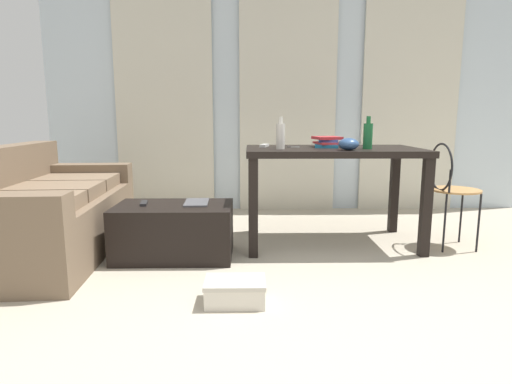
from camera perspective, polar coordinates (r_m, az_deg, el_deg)
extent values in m
plane|color=#B2A893|center=(3.08, 7.18, -9.74)|extent=(7.64, 7.64, 0.00)
cube|color=silver|center=(4.89, 4.19, 13.57)|extent=(5.29, 0.10, 2.70)
cube|color=beige|center=(4.87, -12.14, 11.61)|extent=(1.06, 0.03, 2.39)
cube|color=beige|center=(4.80, 4.25, 11.82)|extent=(1.06, 0.03, 2.39)
cube|color=beige|center=(5.10, 19.86, 11.16)|extent=(1.06, 0.03, 2.39)
cube|color=brown|center=(3.63, -25.79, -4.07)|extent=(0.99, 1.86, 0.43)
cube|color=brown|center=(4.33, -22.21, 2.35)|extent=(0.90, 0.25, 0.17)
cube|color=#7D664F|center=(4.00, -22.96, 1.22)|extent=(0.67, 0.48, 0.10)
cube|color=#7D664F|center=(3.56, -25.36, 0.08)|extent=(0.67, 0.48, 0.10)
cube|color=#7D664F|center=(3.14, -28.43, -1.37)|extent=(0.67, 0.48, 0.10)
cube|color=black|center=(3.26, -10.85, -5.11)|extent=(0.86, 0.53, 0.40)
cube|color=black|center=(3.51, 10.15, 5.42)|extent=(1.38, 0.81, 0.05)
cube|color=black|center=(3.15, -0.37, -2.21)|extent=(0.07, 0.07, 0.74)
cube|color=black|center=(3.41, 21.74, -1.98)|extent=(0.07, 0.07, 0.74)
cube|color=black|center=(3.84, -0.48, 0.00)|extent=(0.07, 0.07, 0.74)
cube|color=black|center=(4.06, 17.95, 0.05)|extent=(0.07, 0.07, 0.74)
cylinder|color=#B7844C|center=(3.72, 25.09, 0.24)|extent=(0.38, 0.38, 0.02)
cylinder|color=black|center=(3.72, 27.58, -3.71)|extent=(0.02, 0.02, 0.46)
cylinder|color=black|center=(3.94, 25.69, -2.83)|extent=(0.02, 0.02, 0.46)
cylinder|color=black|center=(3.59, 23.87, -3.86)|extent=(0.02, 0.02, 0.46)
cylinder|color=black|center=(3.83, 22.15, -2.94)|extent=(0.02, 0.02, 0.46)
torus|color=black|center=(3.64, 23.43, 3.08)|extent=(0.02, 0.38, 0.38)
cylinder|color=black|center=(3.51, 24.46, 1.32)|extent=(0.02, 0.02, 0.18)
cylinder|color=black|center=(3.80, 22.29, 2.06)|extent=(0.02, 0.02, 0.18)
cylinder|color=#195B2D|center=(3.43, 14.70, 7.21)|extent=(0.07, 0.07, 0.20)
cylinder|color=#195B2D|center=(3.42, 14.79, 9.31)|extent=(0.03, 0.03, 0.05)
cylinder|color=beige|center=(3.30, 3.29, 7.42)|extent=(0.07, 0.07, 0.19)
cylinder|color=beige|center=(3.30, 3.31, 9.56)|extent=(0.03, 0.03, 0.05)
ellipsoid|color=#2D4C7A|center=(3.26, 12.26, 6.27)|extent=(0.15, 0.15, 0.09)
cube|color=#1E668C|center=(3.58, 9.34, 6.14)|extent=(0.23, 0.32, 0.03)
cube|color=red|center=(3.57, 9.61, 6.46)|extent=(0.22, 0.29, 0.02)
cube|color=#33519E|center=(3.58, 9.67, 6.78)|extent=(0.19, 0.24, 0.02)
cube|color=red|center=(3.57, 9.46, 7.14)|extent=(0.24, 0.25, 0.02)
cube|color=#B7B7B2|center=(3.57, 1.13, 6.22)|extent=(0.09, 0.19, 0.02)
cube|color=#9EA0A5|center=(3.54, 5.27, 6.02)|extent=(0.07, 0.03, 0.00)
torus|color=#262628|center=(3.52, 4.42, 6.01)|extent=(0.03, 0.03, 0.00)
cube|color=#9EA0A5|center=(3.52, 5.28, 6.00)|extent=(0.07, 0.03, 0.00)
torus|color=#262628|center=(3.53, 4.42, 6.02)|extent=(0.03, 0.03, 0.00)
cube|color=#232326|center=(3.28, -14.73, -1.46)|extent=(0.07, 0.16, 0.02)
cube|color=#4C4C51|center=(3.25, -7.93, -1.39)|extent=(0.19, 0.30, 0.01)
cube|color=beige|center=(2.47, -2.80, -13.36)|extent=(0.33, 0.23, 0.11)
cube|color=beige|center=(2.44, -2.81, -11.91)|extent=(0.34, 0.24, 0.02)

